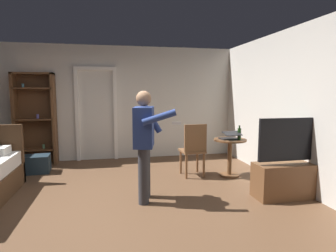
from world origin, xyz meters
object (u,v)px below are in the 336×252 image
suitcase_dark (35,164)px  laptop (230,137)px  bookshelf (35,116)px  bottle_on_table (239,134)px  wooden_chair (194,148)px  person_blue_shirt (145,138)px  tv_flatscreen (290,174)px  side_table (230,151)px

suitcase_dark → laptop: bearing=-19.0°
bookshelf → bottle_on_table: 4.27m
wooden_chair → person_blue_shirt: (-1.02, -0.97, 0.37)m
wooden_chair → bookshelf: bearing=152.8°
bottle_on_table → wooden_chair: wooden_chair is taller
bookshelf → bottle_on_table: (3.89, -1.76, -0.25)m
tv_flatscreen → suitcase_dark: size_ratio=2.26×
side_table → bottle_on_table: bearing=-29.7°
side_table → wooden_chair: (-0.67, 0.10, 0.08)m
laptop → wooden_chair: 0.70m
tv_flatscreen → person_blue_shirt: 2.24m
bookshelf → laptop: bookshelf is taller
bottle_on_table → wooden_chair: bearing=167.6°
side_table → suitcase_dark: bearing=165.2°
bookshelf → side_table: bookshelf is taller
tv_flatscreen → wooden_chair: size_ratio=1.21×
tv_flatscreen → side_table: size_ratio=1.71×
wooden_chair → suitcase_dark: 3.09m
bottle_on_table → suitcase_dark: size_ratio=0.50×
wooden_chair → suitcase_dark: (-2.95, 0.86, -0.37)m
bottle_on_table → side_table: bearing=150.3°
bottle_on_table → person_blue_shirt: 2.00m
side_table → suitcase_dark: (-3.62, 0.96, -0.30)m
side_table → laptop: size_ratio=1.96×
tv_flatscreen → wooden_chair: (-1.12, 1.27, 0.19)m
wooden_chair → person_blue_shirt: 1.46m
laptop → suitcase_dark: 3.78m
laptop → wooden_chair: wooden_chair is taller
tv_flatscreen → laptop: bearing=112.8°
laptop → bottle_on_table: bearing=-12.6°
person_blue_shirt → wooden_chair: bearing=43.7°
tv_flatscreen → suitcase_dark: bearing=152.4°
tv_flatscreen → person_blue_shirt: size_ratio=0.75×
bookshelf → bottle_on_table: bearing=-24.3°
person_blue_shirt → suitcase_dark: (-1.93, 1.83, -0.75)m
person_blue_shirt → suitcase_dark: size_ratio=2.99×
tv_flatscreen → person_blue_shirt: (-2.14, 0.30, 0.57)m
tv_flatscreen → bottle_on_table: tv_flatscreen is taller
bookshelf → suitcase_dark: 1.15m
bottle_on_table → laptop: bearing=167.4°
side_table → person_blue_shirt: size_ratio=0.44×
laptop → bottle_on_table: bottle_on_table is taller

